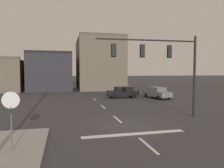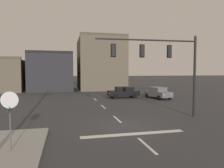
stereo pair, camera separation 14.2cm
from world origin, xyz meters
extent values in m
plane|color=#353538|center=(0.00, 0.00, 0.00)|extent=(400.00, 400.00, 0.00)
cube|color=silver|center=(0.00, -2.00, 0.00)|extent=(6.40, 0.50, 0.01)
cube|color=silver|center=(0.00, -4.00, 0.00)|extent=(0.16, 2.40, 0.01)
cube|color=silver|center=(0.00, 2.00, 0.00)|extent=(0.16, 2.40, 0.01)
cube|color=silver|center=(0.00, 8.00, 0.00)|extent=(0.16, 2.40, 0.01)
cube|color=silver|center=(0.00, 14.00, 0.00)|extent=(0.16, 2.40, 0.01)
cylinder|color=black|center=(6.47, 1.48, 3.28)|extent=(0.20, 0.20, 6.55)
cylinder|color=black|center=(2.37, 1.67, 6.22)|extent=(8.20, 0.50, 0.12)
sphere|color=black|center=(6.47, 1.48, 6.60)|extent=(0.18, 0.18, 0.18)
cylinder|color=#56565B|center=(4.19, 1.58, 5.98)|extent=(0.03, 0.03, 0.35)
cube|color=black|center=(4.19, 1.58, 5.36)|extent=(0.31, 0.25, 0.90)
sphere|color=red|center=(4.20, 1.71, 5.64)|extent=(0.20, 0.20, 0.20)
sphere|color=#2D2314|center=(4.20, 1.71, 5.36)|extent=(0.20, 0.20, 0.20)
sphere|color=black|center=(4.20, 1.71, 5.07)|extent=(0.20, 0.20, 0.20)
cube|color=black|center=(4.19, 1.56, 5.36)|extent=(0.42, 0.05, 1.02)
cylinder|color=#56565B|center=(1.91, 1.69, 5.98)|extent=(0.03, 0.03, 0.35)
cube|color=black|center=(1.91, 1.69, 5.36)|extent=(0.31, 0.25, 0.90)
sphere|color=red|center=(1.92, 1.82, 5.64)|extent=(0.20, 0.20, 0.20)
sphere|color=#2D2314|center=(1.92, 1.82, 5.36)|extent=(0.20, 0.20, 0.20)
sphere|color=black|center=(1.92, 1.82, 5.07)|extent=(0.20, 0.20, 0.20)
cube|color=black|center=(1.91, 1.67, 5.36)|extent=(0.42, 0.05, 1.02)
cylinder|color=#56565B|center=(-0.37, 1.80, 5.98)|extent=(0.03, 0.03, 0.35)
cube|color=black|center=(-0.37, 1.80, 5.36)|extent=(0.31, 0.25, 0.90)
sphere|color=red|center=(-0.36, 1.93, 5.64)|extent=(0.20, 0.20, 0.20)
sphere|color=#2D2314|center=(-0.36, 1.93, 5.36)|extent=(0.20, 0.20, 0.20)
sphere|color=black|center=(-0.36, 1.93, 5.07)|extent=(0.20, 0.20, 0.20)
cube|color=black|center=(-0.37, 1.78, 5.36)|extent=(0.42, 0.05, 1.02)
cylinder|color=#56565B|center=(-6.42, -3.56, 1.07)|extent=(0.06, 0.06, 2.15)
cylinder|color=white|center=(-6.42, -3.56, 2.45)|extent=(0.76, 0.03, 0.76)
cylinder|color=#B21414|center=(-6.42, -3.54, 2.45)|extent=(0.68, 0.03, 0.68)
cube|color=#19592D|center=(-6.42, -3.56, 2.00)|extent=(0.02, 0.64, 0.16)
cube|color=black|center=(4.23, 14.93, 0.70)|extent=(4.44, 1.89, 0.70)
cube|color=black|center=(4.38, 14.93, 1.33)|extent=(2.50, 1.65, 0.56)
cube|color=#2D3842|center=(3.61, 14.92, 1.31)|extent=(0.28, 1.52, 0.47)
cube|color=#2D3842|center=(5.55, 14.95, 1.31)|extent=(0.25, 1.52, 0.46)
cylinder|color=black|center=(2.80, 14.05, 0.32)|extent=(0.64, 0.23, 0.64)
cylinder|color=black|center=(2.76, 15.75, 0.32)|extent=(0.64, 0.23, 0.64)
cylinder|color=black|center=(5.70, 14.11, 0.32)|extent=(0.64, 0.23, 0.64)
cylinder|color=black|center=(5.66, 15.81, 0.32)|extent=(0.64, 0.23, 0.64)
sphere|color=silver|center=(2.06, 14.31, 0.75)|extent=(0.16, 0.16, 0.16)
sphere|color=silver|center=(2.04, 15.46, 0.75)|extent=(0.16, 0.16, 0.16)
cube|color=maroon|center=(6.41, 14.97, 0.78)|extent=(0.07, 1.37, 0.12)
cube|color=slate|center=(8.74, 13.00, 0.70)|extent=(2.57, 4.65, 0.70)
cube|color=slate|center=(8.71, 13.15, 1.33)|extent=(2.02, 2.71, 0.56)
cube|color=#2D3842|center=(8.85, 12.40, 1.31)|extent=(1.54, 0.52, 0.47)
cube|color=#2D3842|center=(8.50, 14.30, 1.31)|extent=(1.53, 0.49, 0.46)
cylinder|color=black|center=(9.84, 11.73, 0.32)|extent=(0.33, 0.67, 0.64)
cylinder|color=black|center=(8.16, 11.42, 0.32)|extent=(0.33, 0.67, 0.64)
cylinder|color=black|center=(9.31, 14.59, 0.32)|extent=(0.33, 0.67, 0.64)
cylinder|color=black|center=(7.64, 14.28, 0.32)|extent=(0.33, 0.67, 0.64)
sphere|color=silver|center=(9.70, 10.96, 0.75)|extent=(0.16, 0.16, 0.16)
sphere|color=silver|center=(8.57, 10.76, 0.75)|extent=(0.16, 0.16, 0.16)
cube|color=maroon|center=(8.34, 15.15, 0.78)|extent=(1.35, 0.29, 0.12)
cube|color=#665B4C|center=(-15.60, 30.95, 2.99)|extent=(8.10, 10.75, 5.99)
cube|color=#2D2D33|center=(-6.62, 31.20, 3.58)|extent=(8.41, 11.25, 7.15)
cube|color=black|center=(-6.62, 25.88, 7.40)|extent=(8.41, 0.60, 0.50)
cube|color=#665B4C|center=(3.67, 31.12, 5.38)|extent=(9.48, 11.08, 10.76)
cube|color=brown|center=(3.67, 25.88, 11.01)|extent=(9.48, 0.60, 0.50)
camera|label=1|loc=(-4.13, -13.46, 3.69)|focal=32.90mm
camera|label=2|loc=(-3.99, -13.50, 3.69)|focal=32.90mm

